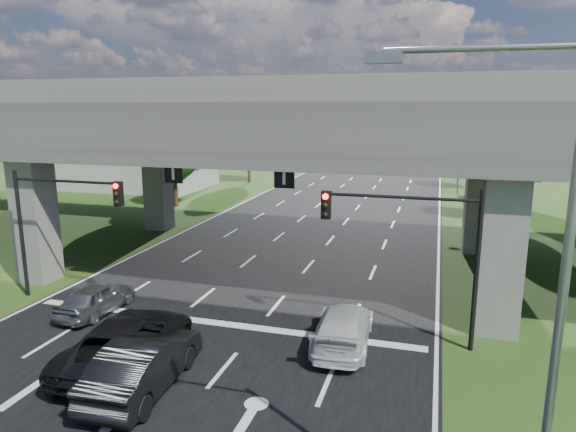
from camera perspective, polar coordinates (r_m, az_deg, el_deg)
The scene contains 19 objects.
ground at distance 19.14m, azimuth -12.41°, elevation -15.69°, with size 160.00×160.00×0.00m, color #234014.
road at distance 27.58m, azimuth -2.39°, elevation -6.56°, with size 18.00×120.00×0.03m, color black.
overpass at distance 28.05m, azimuth -1.20°, elevation 10.23°, with size 80.00×15.00×10.00m.
warehouse at distance 60.88m, azimuth -18.31°, elevation 5.04°, with size 20.00×10.00×4.00m, color #9E9E99.
signal_right at distance 19.25m, azimuth 14.01°, elevation -2.23°, with size 5.76×0.54×6.00m.
signal_left at distance 25.20m, azimuth -24.27°, elevation 0.39°, with size 5.76×0.54×6.00m.
streetlight_near at distance 9.37m, azimuth 25.79°, elevation -7.71°, with size 3.38×0.25×10.00m.
streetlight_far at distance 38.88m, azimuth 18.88°, elevation 7.05°, with size 3.38×0.25×10.00m.
streetlight_beyond at distance 54.84m, azimuth 18.25°, elevation 8.37°, with size 3.38×0.25×10.00m.
tree_left_near at distance 46.66m, azimuth -12.50°, elevation 6.87°, with size 4.50×4.50×7.80m.
tree_left_mid at distance 55.15m, azimuth -11.22°, elevation 7.02°, with size 3.91×3.90×6.76m.
tree_left_far at distance 60.75m, azimuth -4.36°, elevation 8.57°, with size 4.80×4.80×8.32m.
tree_right_near at distance 43.20m, azimuth 22.48°, elevation 5.42°, with size 4.20×4.20×7.28m.
tree_right_mid at distance 51.51m, azimuth 24.89°, elevation 5.79°, with size 3.91×3.90×6.76m.
tree_right_far at distance 58.98m, azimuth 19.98°, elevation 7.47°, with size 4.50×4.50×7.80m.
car_silver at distance 23.92m, azimuth -20.53°, elevation -8.57°, with size 1.59×3.96×1.35m, color #939599.
car_dark at distance 17.41m, azimuth -15.71°, elevation -15.53°, with size 1.82×5.21×1.72m, color black.
car_white at distance 19.72m, azimuth 6.16°, elevation -12.17°, with size 2.01×4.94×1.43m, color silver.
car_trailing at distance 19.03m, azimuth -17.33°, elevation -13.16°, with size 2.84×6.15×1.71m, color black.
Camera 1 is at (8.45, -14.73, 8.83)m, focal length 32.00 mm.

